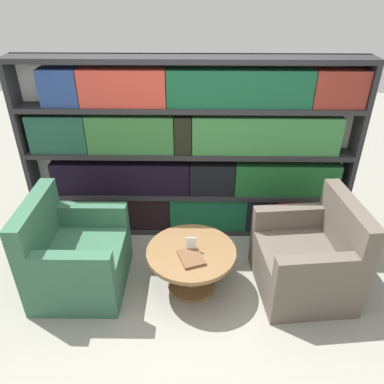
% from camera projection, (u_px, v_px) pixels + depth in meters
% --- Properties ---
extents(ground_plane, '(14.00, 14.00, 0.00)m').
position_uv_depth(ground_plane, '(186.00, 312.00, 3.32)').
color(ground_plane, gray).
extents(bookshelf, '(3.44, 0.30, 1.94)m').
position_uv_depth(bookshelf, '(193.00, 154.00, 3.93)').
color(bookshelf, silver).
rests_on(bookshelf, ground_plane).
extents(armchair_left, '(0.81, 0.86, 0.93)m').
position_uv_depth(armchair_left, '(75.00, 258.00, 3.46)').
color(armchair_left, '#336047').
rests_on(armchair_left, ground_plane).
extents(armchair_right, '(0.89, 0.94, 0.93)m').
position_uv_depth(armchair_right, '(308.00, 260.00, 3.43)').
color(armchair_right, brown).
rests_on(armchair_right, ground_plane).
extents(coffee_table, '(0.82, 0.82, 0.43)m').
position_uv_depth(coffee_table, '(191.00, 261.00, 3.44)').
color(coffee_table, brown).
rests_on(coffee_table, ground_plane).
extents(table_sign, '(0.09, 0.06, 0.15)m').
position_uv_depth(table_sign, '(191.00, 245.00, 3.34)').
color(table_sign, black).
rests_on(table_sign, coffee_table).
extents(stray_book, '(0.27, 0.30, 0.03)m').
position_uv_depth(stray_book, '(191.00, 258.00, 3.27)').
color(stray_book, brown).
rests_on(stray_book, coffee_table).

